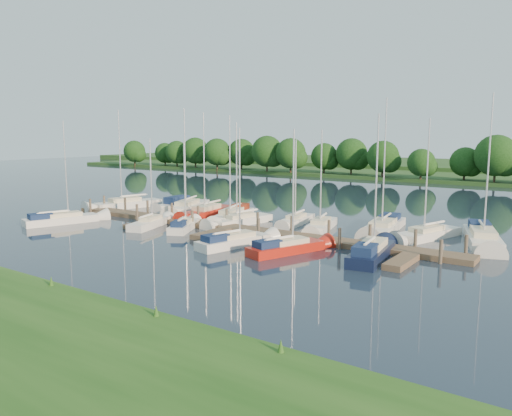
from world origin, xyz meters
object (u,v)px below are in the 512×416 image
Objects in this scene: sailboat_n_0 at (124,206)px; sailboat_n_5 at (239,222)px; dock at (228,229)px; sailboat_s_2 at (185,226)px; motorboat at (176,206)px.

sailboat_n_0 is 1.17× the size of sailboat_n_5.
sailboat_n_5 is at bearing 111.10° from dock.
sailboat_n_5 is 5.28m from sailboat_s_2.
sailboat_s_2 is at bearing 133.22° from motorboat.
sailboat_n_0 is 1.81× the size of motorboat.
sailboat_n_0 is at bearing 132.53° from sailboat_s_2.
motorboat is (5.27, 2.90, 0.08)m from sailboat_n_0.
sailboat_n_0 is 6.02m from motorboat.
sailboat_s_2 is (-2.56, -4.62, 0.04)m from sailboat_n_5.
sailboat_s_2 reaches higher than dock.
sailboat_n_5 is at bearing 157.59° from motorboat.
sailboat_s_2 is at bearing 174.37° from sailboat_n_0.
motorboat is 0.64× the size of sailboat_n_5.
dock is 4.05m from sailboat_s_2.
sailboat_n_0 reaches higher than dock.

